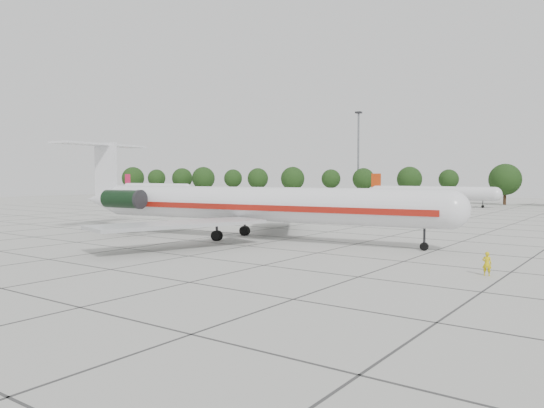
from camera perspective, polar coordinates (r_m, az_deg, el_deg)
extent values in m
plane|color=#B4B4AC|center=(63.02, -3.89, -3.19)|extent=(260.00, 260.00, 0.00)
cube|color=#383838|center=(75.12, 3.43, -2.18)|extent=(170.00, 170.00, 0.02)
cylinder|color=silver|center=(56.51, -1.59, 0.00)|extent=(39.64, 8.89, 3.62)
sphere|color=silver|center=(49.81, 18.58, -0.57)|extent=(3.62, 3.62, 3.62)
cone|color=silver|center=(70.39, -17.72, 0.46)|extent=(5.92, 4.32, 3.62)
cube|color=maroon|center=(58.12, -0.69, -0.18)|extent=(38.07, 5.22, 0.60)
cube|color=maroon|center=(54.94, -2.53, -0.37)|extent=(38.07, 5.22, 0.60)
cube|color=#B7BABC|center=(66.57, 0.57, -0.81)|extent=(13.14, 16.58, 0.33)
cube|color=#B7BABC|center=(49.93, -9.96, -2.15)|extent=(9.71, 17.22, 0.33)
cube|color=black|center=(67.68, -12.33, 0.72)|extent=(2.58, 1.74, 0.27)
cylinder|color=black|center=(68.27, -11.91, 0.74)|extent=(5.50, 2.77, 2.09)
cube|color=black|center=(64.00, -15.19, 0.55)|extent=(2.58, 1.74, 0.27)
cylinder|color=black|center=(63.44, -15.67, 0.52)|extent=(5.50, 2.77, 2.09)
cube|color=silver|center=(69.94, -17.46, 3.60)|extent=(3.52, 0.78, 6.58)
cube|color=silver|center=(70.59, -17.94, 6.08)|extent=(5.03, 13.49, 0.24)
cylinder|color=black|center=(50.46, 16.06, -3.67)|extent=(0.25, 0.25, 2.09)
cylinder|color=black|center=(50.54, 16.05, -4.41)|extent=(0.80, 0.41, 0.77)
cylinder|color=black|center=(60.79, -2.95, -2.07)|extent=(0.30, 0.30, 1.98)
cylinder|color=black|center=(60.88, -2.95, -2.89)|extent=(1.18, 0.80, 1.10)
cylinder|color=black|center=(56.00, -5.96, -2.52)|extent=(0.30, 0.30, 1.98)
cylinder|color=black|center=(56.09, -5.96, -3.41)|extent=(1.18, 0.80, 1.10)
imported|color=#D3BC0C|center=(39.32, 22.11, -5.97)|extent=(0.66, 0.49, 1.66)
cylinder|color=silver|center=(170.35, -12.41, 1.69)|extent=(27.20, 3.00, 3.00)
cube|color=#B7BABC|center=(171.12, -12.62, 1.29)|extent=(3.50, 27.20, 0.25)
cube|color=#C0143E|center=(180.54, -15.27, 2.55)|extent=(2.40, 0.25, 3.60)
cylinder|color=black|center=(172.64, -12.07, 0.85)|extent=(0.80, 0.45, 0.80)
cylinder|color=black|center=(169.72, -13.17, 0.80)|extent=(0.80, 0.45, 0.80)
cylinder|color=silver|center=(124.72, 16.75, 1.16)|extent=(27.20, 3.00, 3.00)
cube|color=#B7BABC|center=(125.09, 16.30, 0.62)|extent=(3.50, 27.20, 0.25)
cube|color=#B9330A|center=(129.66, 11.14, 2.44)|extent=(2.40, 0.25, 3.60)
cylinder|color=black|center=(127.23, 16.63, 0.02)|extent=(0.80, 0.45, 0.80)
cylinder|color=black|center=(123.08, 15.95, -0.07)|extent=(0.80, 0.45, 0.80)
cylinder|color=#332114|center=(209.35, -14.71, 1.42)|extent=(0.70, 0.70, 2.50)
sphere|color=black|center=(209.28, -14.72, 2.72)|extent=(8.44, 8.44, 8.44)
cylinder|color=#332114|center=(199.36, -12.29, 1.37)|extent=(0.70, 0.70, 2.50)
sphere|color=black|center=(199.28, -12.31, 2.74)|extent=(6.44, 6.44, 6.44)
cylinder|color=#332114|center=(189.76, -9.63, 1.32)|extent=(0.70, 0.70, 2.50)
sphere|color=black|center=(189.68, -9.64, 2.75)|extent=(7.14, 7.14, 7.14)
cylinder|color=#332114|center=(182.65, -7.38, 1.27)|extent=(0.70, 0.70, 2.50)
sphere|color=black|center=(182.56, -7.39, 2.76)|extent=(7.79, 7.79, 7.79)
cylinder|color=#332114|center=(173.90, -4.20, 1.20)|extent=(0.70, 0.70, 2.50)
sphere|color=black|center=(173.81, -4.21, 2.77)|extent=(5.94, 5.94, 5.94)
cylinder|color=#332114|center=(167.54, -1.53, 1.14)|extent=(0.70, 0.70, 2.50)
sphere|color=black|center=(167.45, -1.53, 2.76)|extent=(6.57, 6.57, 6.57)
cylinder|color=#332114|center=(159.90, 2.23, 1.04)|extent=(0.70, 0.70, 2.50)
sphere|color=black|center=(159.81, 2.24, 2.75)|extent=(7.15, 7.15, 7.15)
cylinder|color=#332114|center=(153.02, 6.35, 0.94)|extent=(0.70, 0.70, 2.50)
sphere|color=black|center=(152.92, 6.36, 2.72)|extent=(5.43, 5.43, 5.43)
cylinder|color=#332114|center=(148.29, 9.79, 0.85)|extent=(0.70, 0.70, 2.50)
sphere|color=black|center=(148.18, 9.80, 2.68)|extent=(5.99, 5.99, 5.99)
cylinder|color=#332114|center=(143.01, 14.54, 0.71)|extent=(0.70, 0.70, 2.50)
sphere|color=black|center=(142.90, 14.57, 2.62)|extent=(6.50, 6.50, 6.50)
cylinder|color=#332114|center=(139.65, 18.44, 0.60)|extent=(0.70, 0.70, 2.50)
sphere|color=black|center=(139.54, 18.48, 2.55)|extent=(4.93, 4.93, 4.93)
cylinder|color=#332114|center=(136.32, 23.74, 0.44)|extent=(0.70, 0.70, 2.50)
sphere|color=black|center=(136.20, 23.78, 2.44)|extent=(7.40, 7.40, 7.40)
cylinder|color=slate|center=(156.82, 9.26, 5.08)|extent=(0.56, 0.56, 25.00)
cube|color=black|center=(157.79, 9.30, 9.69)|extent=(1.60, 1.60, 0.50)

